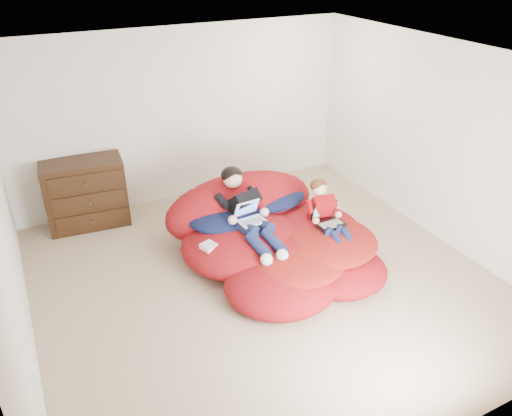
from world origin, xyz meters
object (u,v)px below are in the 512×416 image
Objects in this scene: younger_boy at (327,212)px; laptop_black at (327,217)px; dresser at (86,194)px; beanbag_pile at (273,237)px; older_boy at (245,208)px; laptop_white at (250,215)px.

younger_boy reaches higher than laptop_black.
dresser is 0.45× the size of beanbag_pile.
older_boy is (-0.29, 0.17, 0.40)m from beanbag_pile.
beanbag_pile is 2.76× the size of younger_boy.
beanbag_pile is at bearing 152.09° from laptop_black.
laptop_white is at bearing -48.41° from dresser.
beanbag_pile is at bearing -6.40° from laptop_white.
beanbag_pile is 0.53m from older_boy.
dresser is at bearing 135.93° from beanbag_pile.
younger_boy is (2.47, -2.11, 0.14)m from dresser.
laptop_black is at bearing -28.50° from older_boy.
older_boy is 1.00m from laptop_black.
older_boy reaches higher than younger_boy.
laptop_white is (-0.87, 0.32, 0.02)m from younger_boy.
older_boy is 0.99m from younger_boy.
laptop_black is at bearing -40.86° from dresser.
beanbag_pile is 0.72m from laptop_black.
dresser is at bearing 133.82° from older_boy.
laptop_white is at bearing 173.60° from beanbag_pile.
laptop_white is at bearing -90.00° from older_boy.
younger_boy is at bearing 90.00° from laptop_black.
younger_boy reaches higher than laptop_white.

